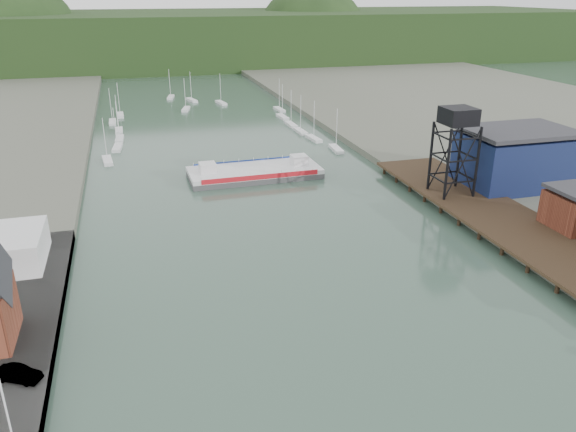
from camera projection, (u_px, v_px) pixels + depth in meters
east_pier at (501, 218)px, 94.41m from camera, size 14.00×70.00×2.45m
flagpole at (6, 408)px, 43.34m from camera, size 0.16×0.16×12.00m
lift_tower at (458, 121)px, 100.33m from camera, size 6.50×6.50×16.00m
blue_shed at (515, 158)px, 109.13m from camera, size 20.50×14.50×11.30m
marina_sailboats at (205, 122)px, 168.96m from camera, size 57.71×92.65×0.90m
distant_hills at (155, 42)px, 309.37m from camera, size 500.00×120.00×80.00m
chain_ferry at (255, 172)px, 120.47m from camera, size 28.19×11.96×4.03m
car_west_b at (18, 374)px, 55.37m from camera, size 4.82×3.59×1.52m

